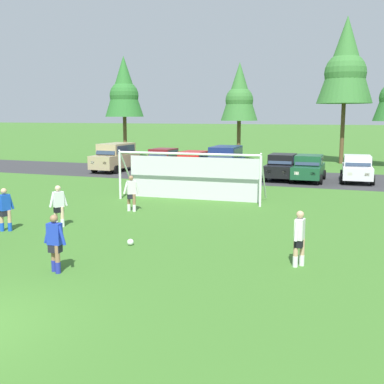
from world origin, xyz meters
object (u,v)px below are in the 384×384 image
(player_winger_right, at_px, (299,239))
(parked_car_slot_right, at_px, (309,168))
(parked_car_slot_center, at_px, (225,161))
(player_midfield_center, at_px, (131,193))
(parked_car_slot_center_right, at_px, (282,167))
(parked_car_slot_far_right, at_px, (357,169))
(player_striker_near, at_px, (55,244))
(parked_car_slot_far_left, at_px, (115,157))
(soccer_goal, at_px, (192,175))
(player_winger_left, at_px, (5,210))
(parked_car_slot_left, at_px, (163,159))
(player_trailing_back, at_px, (59,206))
(parked_car_slot_center_left, at_px, (193,163))
(soccer_ball, at_px, (130,242))

(player_winger_right, distance_m, parked_car_slot_right, 18.61)
(parked_car_slot_center, bearing_deg, player_winger_right, -67.85)
(player_midfield_center, distance_m, parked_car_slot_center, 13.11)
(parked_car_slot_center_right, bearing_deg, parked_car_slot_far_right, 5.92)
(player_midfield_center, relative_size, parked_car_slot_far_right, 0.38)
(player_striker_near, relative_size, parked_car_slot_far_left, 0.35)
(soccer_goal, relative_size, player_winger_left, 4.57)
(parked_car_slot_left, relative_size, parked_car_slot_far_right, 0.99)
(player_trailing_back, xyz_separation_m, parked_car_slot_center_left, (-0.65, 17.20, 0.05))
(parked_car_slot_center, bearing_deg, parked_car_slot_center_left, 171.49)
(soccer_ball, bearing_deg, player_winger_left, 177.97)
(player_striker_near, height_order, parked_car_slot_left, parked_car_slot_left)
(player_striker_near, distance_m, player_winger_left, 5.78)
(player_trailing_back, xyz_separation_m, parked_car_slot_far_right, (10.66, 17.43, 0.05))
(soccer_ball, distance_m, parked_car_slot_center_left, 19.21)
(player_trailing_back, bearing_deg, parked_car_slot_far_right, 58.55)
(player_winger_right, bearing_deg, player_winger_left, 177.20)
(parked_car_slot_right, bearing_deg, player_winger_right, -84.32)
(player_trailing_back, bearing_deg, parked_car_slot_center_right, 70.90)
(soccer_goal, relative_size, parked_car_slot_far_left, 1.60)
(player_trailing_back, distance_m, parked_car_slot_right, 18.37)
(player_midfield_center, height_order, parked_car_slot_far_left, parked_car_slot_far_left)
(player_winger_right, bearing_deg, player_striker_near, -155.53)
(player_trailing_back, xyz_separation_m, parked_car_slot_center, (1.90, 16.81, 0.29))
(soccer_ball, bearing_deg, player_striker_near, -101.66)
(player_winger_right, height_order, parked_car_slot_center, parked_car_slot_center)
(soccer_ball, relative_size, parked_car_slot_left, 0.05)
(player_midfield_center, height_order, parked_car_slot_far_right, parked_car_slot_far_right)
(parked_car_slot_right, bearing_deg, player_midfield_center, -116.19)
(player_striker_near, distance_m, parked_car_slot_far_left, 24.34)
(parked_car_slot_right, bearing_deg, parked_car_slot_center_left, 176.59)
(player_winger_left, xyz_separation_m, player_trailing_back, (1.48, 1.28, 0.00))
(player_striker_near, height_order, parked_car_slot_right, parked_car_slot_right)
(parked_car_slot_center, bearing_deg, player_striker_near, -86.54)
(parked_car_slot_far_left, height_order, parked_car_slot_center_right, parked_car_slot_far_left)
(parked_car_slot_far_left, distance_m, parked_car_slot_center, 9.03)
(player_trailing_back, distance_m, parked_car_slot_center_right, 17.92)
(player_striker_near, xyz_separation_m, player_winger_left, (-4.68, 3.40, 0.00))
(parked_car_slot_left, bearing_deg, soccer_goal, -60.25)
(parked_car_slot_right, relative_size, parked_car_slot_far_right, 0.98)
(parked_car_slot_right, bearing_deg, soccer_goal, -117.43)
(soccer_ball, xyz_separation_m, parked_car_slot_far_right, (6.80, 18.89, 0.77))
(soccer_ball, xyz_separation_m, parked_car_slot_far_left, (-10.98, 18.84, 1.00))
(player_midfield_center, bearing_deg, parked_car_slot_right, 63.81)
(player_winger_left, distance_m, parked_car_slot_right, 20.16)
(player_trailing_back, relative_size, parked_car_slot_far_left, 0.35)
(player_winger_left, height_order, parked_car_slot_right, parked_car_slot_right)
(player_winger_left, distance_m, parked_car_slot_left, 20.44)
(player_winger_right, relative_size, parked_car_slot_left, 0.39)
(parked_car_slot_far_left, bearing_deg, player_trailing_back, -67.74)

